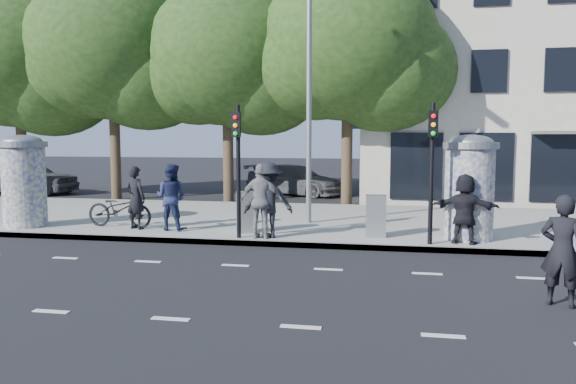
% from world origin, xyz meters
% --- Properties ---
extents(ground, '(120.00, 120.00, 0.00)m').
position_xyz_m(ground, '(0.00, 0.00, 0.00)').
color(ground, black).
rests_on(ground, ground).
extents(sidewalk, '(40.00, 8.00, 0.15)m').
position_xyz_m(sidewalk, '(0.00, 7.50, 0.07)').
color(sidewalk, gray).
rests_on(sidewalk, ground).
extents(curb, '(40.00, 0.10, 0.16)m').
position_xyz_m(curb, '(0.00, 3.55, 0.07)').
color(curb, slate).
rests_on(curb, ground).
extents(lane_dash_near, '(32.00, 0.12, 0.01)m').
position_xyz_m(lane_dash_near, '(0.00, -2.20, 0.00)').
color(lane_dash_near, silver).
rests_on(lane_dash_near, ground).
extents(lane_dash_far, '(32.00, 0.12, 0.01)m').
position_xyz_m(lane_dash_far, '(0.00, 1.40, 0.00)').
color(lane_dash_far, silver).
rests_on(lane_dash_far, ground).
extents(ad_column_left, '(1.36, 1.36, 2.65)m').
position_xyz_m(ad_column_left, '(-7.20, 4.50, 1.54)').
color(ad_column_left, beige).
rests_on(ad_column_left, sidewalk).
extents(ad_column_right, '(1.36, 1.36, 2.65)m').
position_xyz_m(ad_column_right, '(5.20, 4.70, 1.54)').
color(ad_column_right, beige).
rests_on(ad_column_right, sidewalk).
extents(traffic_pole_near, '(0.22, 0.31, 3.40)m').
position_xyz_m(traffic_pole_near, '(-0.60, 3.79, 2.23)').
color(traffic_pole_near, black).
rests_on(traffic_pole_near, sidewalk).
extents(traffic_pole_far, '(0.22, 0.31, 3.40)m').
position_xyz_m(traffic_pole_far, '(4.20, 3.79, 2.23)').
color(traffic_pole_far, black).
rests_on(traffic_pole_far, sidewalk).
extents(street_lamp, '(0.25, 0.93, 8.00)m').
position_xyz_m(street_lamp, '(0.80, 6.63, 4.79)').
color(street_lamp, slate).
rests_on(street_lamp, sidewalk).
extents(tree_far_left, '(7.20, 7.20, 9.26)m').
position_xyz_m(tree_far_left, '(-13.00, 12.50, 6.19)').
color(tree_far_left, '#38281C').
rests_on(tree_far_left, ground).
extents(tree_mid_left, '(7.20, 7.20, 9.57)m').
position_xyz_m(tree_mid_left, '(-8.50, 12.50, 6.50)').
color(tree_mid_left, '#38281C').
rests_on(tree_mid_left, ground).
extents(tree_near_left, '(6.80, 6.80, 8.97)m').
position_xyz_m(tree_near_left, '(-3.50, 12.70, 6.06)').
color(tree_near_left, '#38281C').
rests_on(tree_near_left, ground).
extents(tree_center, '(7.00, 7.00, 9.30)m').
position_xyz_m(tree_center, '(1.50, 12.30, 6.31)').
color(tree_center, '#38281C').
rests_on(tree_center, ground).
extents(building, '(20.30, 15.85, 12.00)m').
position_xyz_m(building, '(12.00, 19.99, 5.99)').
color(building, '#B0A593').
rests_on(building, ground).
extents(ped_b, '(0.76, 0.64, 1.78)m').
position_xyz_m(ped_b, '(-3.82, 4.65, 1.04)').
color(ped_b, black).
rests_on(ped_b, sidewalk).
extents(ped_c, '(0.96, 0.78, 1.85)m').
position_xyz_m(ped_c, '(-2.77, 4.65, 1.08)').
color(ped_c, '#1C2247').
rests_on(ped_c, sidewalk).
extents(ped_d, '(1.38, 0.98, 1.94)m').
position_xyz_m(ped_d, '(0.14, 4.00, 1.12)').
color(ped_d, black).
rests_on(ped_d, sidewalk).
extents(ped_e, '(1.14, 0.67, 1.92)m').
position_xyz_m(ped_e, '(0.00, 3.87, 1.11)').
color(ped_e, gray).
rests_on(ped_e, sidewalk).
extents(ped_f, '(1.68, 0.93, 1.71)m').
position_xyz_m(ped_f, '(5.02, 4.07, 1.01)').
color(ped_f, black).
rests_on(ped_f, sidewalk).
extents(man_road, '(0.79, 0.67, 1.83)m').
position_xyz_m(man_road, '(6.00, -0.40, 0.92)').
color(man_road, black).
rests_on(man_road, ground).
extents(bicycle, '(0.86, 2.06, 1.06)m').
position_xyz_m(bicycle, '(-4.43, 4.85, 0.68)').
color(bicycle, black).
rests_on(bicycle, sidewalk).
extents(cabinet_left, '(0.63, 0.54, 1.12)m').
position_xyz_m(cabinet_left, '(-0.62, 4.69, 0.71)').
color(cabinet_left, gray).
rests_on(cabinet_left, sidewalk).
extents(cabinet_right, '(0.54, 0.40, 1.09)m').
position_xyz_m(cabinet_right, '(2.87, 4.62, 0.70)').
color(cabinet_right, slate).
rests_on(cabinet_right, sidewalk).
extents(car_left, '(2.02, 4.89, 1.66)m').
position_xyz_m(car_left, '(-13.98, 14.10, 0.83)').
color(car_left, '#484A4E').
rests_on(car_left, ground).
extents(car_right, '(3.67, 5.25, 1.41)m').
position_xyz_m(car_right, '(-1.23, 16.03, 0.71)').
color(car_right, '#505157').
rests_on(car_right, ground).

